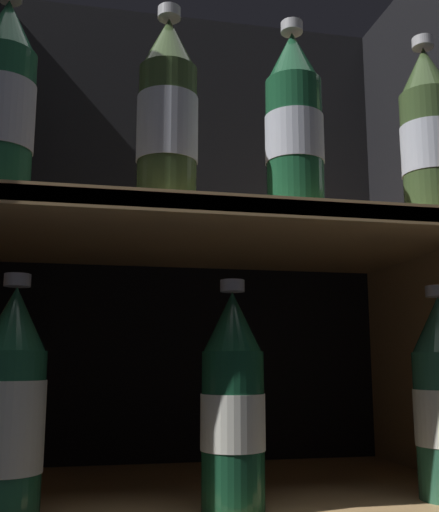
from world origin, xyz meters
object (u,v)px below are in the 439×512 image
Objects in this scene: bottle_upper_front_2 at (294,126)px; bottle_lower_front_1 at (235,404)px; bottle_upper_front_1 at (168,116)px; bottle_upper_front_3 at (429,137)px; bottle_upper_front_0 at (3,103)px; bottle_lower_front_0 at (10,409)px.

bottle_lower_front_1 is at bearing 180.00° from bottle_upper_front_2.
bottle_upper_front_3 is at bearing -0.00° from bottle_upper_front_1.
bottle_upper_front_2 is (0.16, -0.00, 0.00)m from bottle_upper_front_1.
bottle_upper_front_3 is 0.44m from bottle_lower_front_1.
bottle_upper_front_0 reaches higher than bottle_lower_front_0.
bottle_upper_front_1 is at bearing 180.00° from bottle_upper_front_2.
bottle_upper_front_0 is 1.00× the size of bottle_lower_front_0.
bottle_upper_front_0 is at bearing 180.00° from bottle_lower_front_1.
bottle_upper_front_2 reaches higher than bottle_lower_front_1.
bottle_upper_front_3 is (0.19, 0.00, -0.00)m from bottle_upper_front_2.
bottle_upper_front_0 is at bearing 180.00° from bottle_upper_front_2.
bottle_upper_front_3 reaches higher than bottle_lower_front_1.
bottle_lower_front_0 is (-0.52, 0.00, -0.35)m from bottle_upper_front_3.
bottle_upper_front_2 is 0.19m from bottle_upper_front_3.
bottle_upper_front_2 is 1.00× the size of bottle_lower_front_0.
bottle_upper_front_0 is 0.55m from bottle_upper_front_3.
bottle_upper_front_0 is 0.36m from bottle_upper_front_2.
bottle_upper_front_1 is at bearing 180.00° from bottle_upper_front_3.
bottle_upper_front_3 is at bearing 0.00° from bottle_lower_front_0.
bottle_upper_front_1 is 0.36m from bottle_lower_front_1.
bottle_upper_front_1 is at bearing 0.00° from bottle_upper_front_0.
bottle_lower_front_0 is at bearing -180.00° from bottle_upper_front_1.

